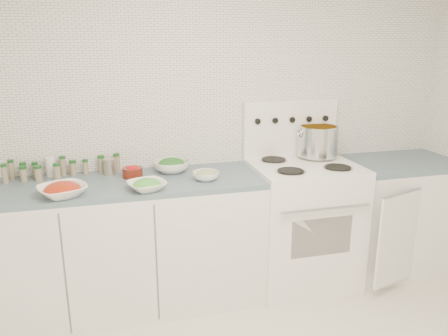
# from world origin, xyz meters

# --- Properties ---
(room_walls) EXTENTS (3.54, 3.04, 2.52)m
(room_walls) POSITION_xyz_m (0.00, 0.00, 1.56)
(room_walls) COLOR white
(room_walls) RESTS_ON ground
(counter_left) EXTENTS (1.85, 0.62, 0.90)m
(counter_left) POSITION_xyz_m (-0.82, 1.19, 0.45)
(counter_left) COLOR white
(counter_left) RESTS_ON ground
(stove) EXTENTS (0.76, 0.70, 1.36)m
(stove) POSITION_xyz_m (0.48, 1.19, 0.50)
(stove) COLOR white
(stove) RESTS_ON ground
(counter_right) EXTENTS (0.89, 0.75, 0.90)m
(counter_right) POSITION_xyz_m (1.30, 1.19, 0.45)
(counter_right) COLOR white
(counter_right) RESTS_ON ground
(stock_pot) EXTENTS (0.33, 0.30, 0.23)m
(stock_pot) POSITION_xyz_m (0.66, 1.34, 1.07)
(stock_pot) COLOR silver
(stock_pot) RESTS_ON stove
(bowl_tomato) EXTENTS (0.36, 0.36, 0.09)m
(bowl_tomato) POSITION_xyz_m (-1.18, 0.99, 0.94)
(bowl_tomato) COLOR white
(bowl_tomato) RESTS_ON counter_left
(bowl_snowpea) EXTENTS (0.29, 0.29, 0.08)m
(bowl_snowpea) POSITION_xyz_m (-0.68, 0.97, 0.93)
(bowl_snowpea) COLOR white
(bowl_snowpea) RESTS_ON counter_left
(bowl_broccoli) EXTENTS (0.31, 0.31, 0.10)m
(bowl_broccoli) POSITION_xyz_m (-0.47, 1.35, 0.95)
(bowl_broccoli) COLOR white
(bowl_broccoli) RESTS_ON counter_left
(bowl_zucchini) EXTENTS (0.21, 0.21, 0.07)m
(bowl_zucchini) POSITION_xyz_m (-0.28, 1.09, 0.93)
(bowl_zucchini) COLOR white
(bowl_zucchini) RESTS_ON counter_left
(bowl_pepper) EXTENTS (0.14, 0.14, 0.08)m
(bowl_pepper) POSITION_xyz_m (-0.75, 1.28, 0.94)
(bowl_pepper) COLOR #59190F
(bowl_pepper) RESTS_ON counter_left
(salt_canister) EXTENTS (0.09, 0.09, 0.14)m
(salt_canister) POSITION_xyz_m (-1.29, 1.45, 0.97)
(salt_canister) COLOR white
(salt_canister) RESTS_ON counter_left
(tin_can) EXTENTS (0.09, 0.09, 0.11)m
(tin_can) POSITION_xyz_m (-0.90, 1.39, 0.96)
(tin_can) COLOR #A19688
(tin_can) RESTS_ON counter_left
(spice_cluster) EXTENTS (0.76, 0.15, 0.14)m
(spice_cluster) POSITION_xyz_m (-1.26, 1.41, 0.96)
(spice_cluster) COLOR gray
(spice_cluster) RESTS_ON counter_left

